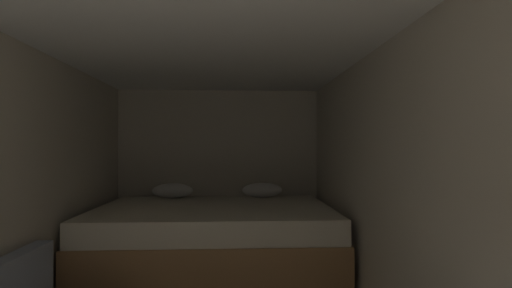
% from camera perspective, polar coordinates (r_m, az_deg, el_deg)
% --- Properties ---
extents(wall_back, '(2.61, 0.05, 2.12)m').
position_cam_1_polar(wall_back, '(4.93, -5.55, -4.41)').
color(wall_back, beige).
rests_on(wall_back, ground).
extents(wall_right, '(0.05, 5.19, 2.12)m').
position_cam_1_polar(wall_right, '(2.54, 21.75, -8.01)').
color(wall_right, beige).
rests_on(wall_right, ground).
extents(ceiling_slab, '(2.61, 5.19, 0.05)m').
position_cam_1_polar(ceiling_slab, '(2.42, -8.54, 17.59)').
color(ceiling_slab, white).
rests_on(ceiling_slab, wall_left).
extents(bed, '(2.39, 1.73, 0.97)m').
position_cam_1_polar(bed, '(4.11, -6.18, -14.52)').
color(bed, '#9E7247').
rests_on(bed, ground).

